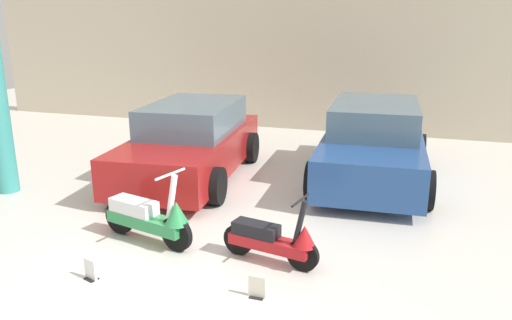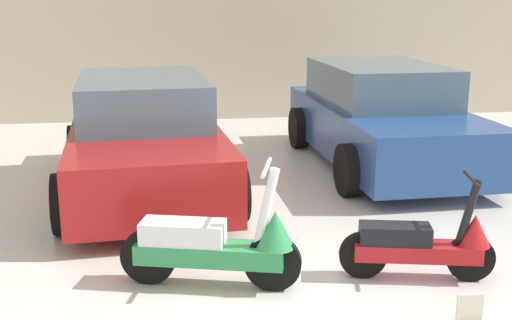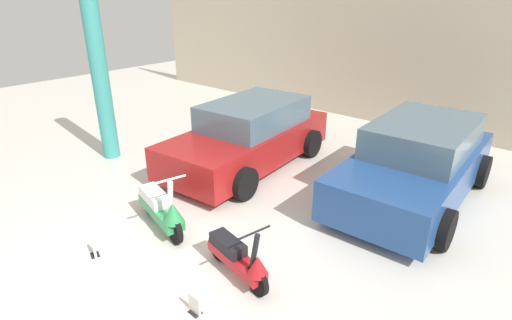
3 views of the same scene
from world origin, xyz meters
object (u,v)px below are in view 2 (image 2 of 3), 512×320
(scooter_front_right, at_px, (424,243))
(car_rear_left, at_px, (144,138))
(scooter_front_left, at_px, (218,244))
(placard_near_right_scooter, at_px, (469,311))
(car_rear_center, at_px, (382,117))

(scooter_front_right, distance_m, car_rear_left, 3.94)
(car_rear_left, bearing_deg, scooter_front_right, 34.68)
(scooter_front_left, distance_m, scooter_front_right, 1.79)
(scooter_front_left, xyz_separation_m, scooter_front_right, (1.79, -0.08, -0.05))
(scooter_front_left, height_order, scooter_front_right, scooter_front_left)
(scooter_front_right, bearing_deg, scooter_front_left, -170.82)
(placard_near_right_scooter, bearing_deg, scooter_front_right, 92.50)
(car_rear_left, xyz_separation_m, placard_near_right_scooter, (2.53, -3.86, -0.57))
(scooter_front_left, xyz_separation_m, car_rear_center, (2.69, 3.84, 0.31))
(scooter_front_left, distance_m, car_rear_center, 4.70)
(scooter_front_right, xyz_separation_m, placard_near_right_scooter, (0.04, -0.83, -0.22))
(scooter_front_right, distance_m, placard_near_right_scooter, 0.86)
(scooter_front_right, relative_size, placard_near_right_scooter, 5.11)
(scooter_front_right, relative_size, car_rear_center, 0.30)
(scooter_front_right, distance_m, car_rear_center, 4.04)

